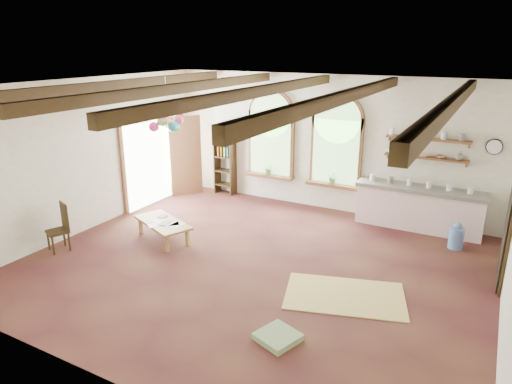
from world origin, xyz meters
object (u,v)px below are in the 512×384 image
Objects in this scene: kitchen_counter at (419,208)px; side_chair at (59,237)px; coffee_table at (163,223)px; balloon_cluster at (167,118)px.

side_chair is at bearing -143.12° from kitchen_counter.
coffee_table is (-4.50, -3.10, -0.13)m from kitchen_counter.
balloon_cluster reaches higher than side_chair.
balloon_cluster reaches higher than coffee_table.
side_chair is at bearing -136.66° from coffee_table.
coffee_table is 1.33× the size of balloon_cluster.
balloon_cluster is (0.93, 2.33, 2.07)m from side_chair.
kitchen_counter is 2.35× the size of balloon_cluster.
coffee_table is 1.98m from side_chair.
balloon_cluster is at bearing -156.97° from kitchen_counter.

